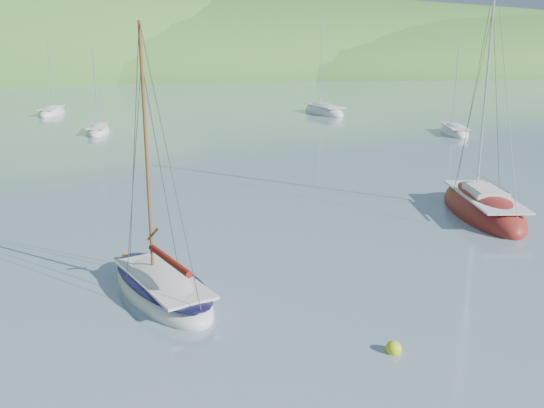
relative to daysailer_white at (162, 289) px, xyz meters
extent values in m
plane|color=slate|center=(5.91, -5.75, -0.23)|extent=(700.00, 700.00, 0.00)
ellipsoid|color=#39742C|center=(5.91, 164.25, -0.23)|extent=(440.00, 110.00, 44.00)
ellipsoid|color=#39742C|center=(95.91, 154.25, -0.23)|extent=(240.00, 100.00, 34.00)
ellipsoid|color=silver|center=(0.00, 0.00, -0.11)|extent=(4.61, 7.19, 1.65)
cube|color=silver|center=(0.04, -0.12, 0.48)|extent=(3.52, 5.58, 0.10)
cylinder|color=brown|center=(-0.28, 0.77, 4.94)|extent=(0.12, 0.12, 9.00)
ellipsoid|color=black|center=(0.00, 0.00, 0.38)|extent=(4.54, 7.11, 0.28)
cylinder|color=maroon|center=(0.27, -0.76, 1.39)|extent=(1.32, 3.13, 0.24)
ellipsoid|color=maroon|center=(17.28, 6.97, -0.05)|extent=(4.84, 9.43, 2.48)
cube|color=silver|center=(17.25, 6.79, 0.81)|extent=(3.67, 7.33, 0.10)
cylinder|color=silver|center=(17.50, 8.02, 6.39)|extent=(0.12, 0.12, 11.24)
cube|color=silver|center=(17.25, 6.79, 1.05)|extent=(2.16, 2.81, 0.42)
cylinder|color=silver|center=(17.06, 5.91, 1.72)|extent=(0.96, 4.25, 0.09)
ellipsoid|color=silver|center=(-4.15, 41.60, -0.11)|extent=(2.57, 6.40, 1.71)
cube|color=silver|center=(-4.16, 41.48, 0.50)|extent=(1.93, 4.99, 0.10)
cylinder|color=silver|center=(-4.11, 42.35, 4.23)|extent=(0.12, 0.12, 7.54)
ellipsoid|color=silver|center=(22.77, 52.09, -0.06)|extent=(4.39, 9.12, 2.38)
cube|color=silver|center=(22.80, 51.92, 0.77)|extent=(3.32, 7.09, 0.10)
cylinder|color=silver|center=(22.61, 53.13, 5.98)|extent=(0.12, 0.12, 10.50)
ellipsoid|color=silver|center=(-10.45, 58.89, -0.09)|extent=(3.70, 7.38, 1.93)
cube|color=silver|center=(-10.48, 58.75, 0.59)|extent=(2.80, 5.74, 0.10)
cylinder|color=silver|center=(-10.30, 59.72, 4.78)|extent=(0.12, 0.12, 8.46)
ellipsoid|color=silver|center=(30.25, 33.16, -0.10)|extent=(3.98, 6.91, 1.78)
cube|color=silver|center=(30.21, 33.04, 0.53)|extent=(3.03, 5.37, 0.10)
cylinder|color=silver|center=(30.46, 33.92, 4.41)|extent=(0.12, 0.12, 7.84)
sphere|color=#BCD014|center=(6.52, -5.79, -0.11)|extent=(0.48, 0.48, 0.48)
sphere|color=orange|center=(-1.27, 3.99, -0.11)|extent=(0.47, 0.47, 0.47)
camera|label=1|loc=(-0.68, -20.87, 8.83)|focal=40.00mm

